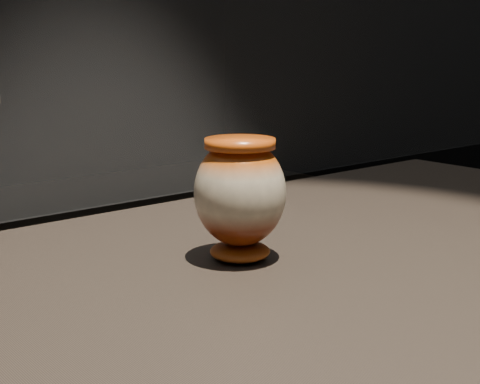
% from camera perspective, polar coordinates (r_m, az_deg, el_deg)
% --- Properties ---
extents(main_vase, '(0.15, 0.15, 0.16)m').
position_cam_1_polar(main_vase, '(0.88, 0.00, -0.19)').
color(main_vase, '#6A2209').
rests_on(main_vase, display_plinth).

